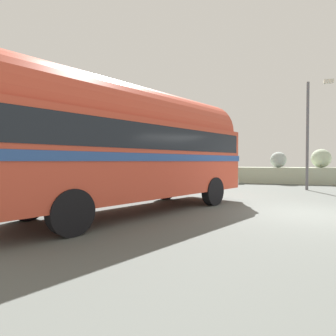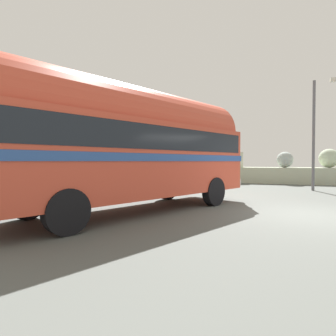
# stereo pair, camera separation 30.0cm
# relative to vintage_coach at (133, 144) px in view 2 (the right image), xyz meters

# --- Properties ---
(ground) EXTENTS (32.00, 26.00, 0.02)m
(ground) POSITION_rel_vintage_coach_xyz_m (4.90, 1.12, -2.04)
(ground) COLOR #535752
(breakwater) EXTENTS (31.36, 2.19, 2.38)m
(breakwater) POSITION_rel_vintage_coach_xyz_m (5.15, 12.91, -1.31)
(breakwater) COLOR #AEB79B
(breakwater) RESTS_ON ground
(vintage_coach) EXTENTS (5.79, 8.79, 3.70)m
(vintage_coach) POSITION_rel_vintage_coach_xyz_m (0.00, 0.00, 0.00)
(vintage_coach) COLOR black
(vintage_coach) RESTS_ON ground
(lamp_post) EXTENTS (1.18, 0.40, 5.64)m
(lamp_post) POSITION_rel_vintage_coach_xyz_m (6.24, 8.35, 1.17)
(lamp_post) COLOR #5B5B60
(lamp_post) RESTS_ON ground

